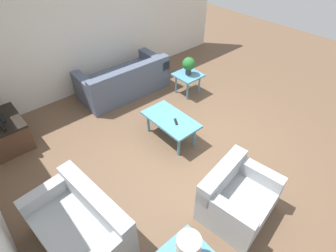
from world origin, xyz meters
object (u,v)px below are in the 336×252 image
at_px(side_table_plant, 188,77).
at_px(potted_plant, 189,64).
at_px(tv_stand_chest, 5,131).
at_px(armchair, 236,198).
at_px(coffee_table, 171,121).
at_px(sofa, 124,81).
at_px(table_lamp, 189,246).
at_px(loveseat, 82,227).

distance_m(side_table_plant, potted_plant, 0.31).
bearing_deg(potted_plant, tv_stand_chest, 75.44).
height_order(armchair, coffee_table, armchair).
bearing_deg(potted_plant, sofa, 48.25).
height_order(potted_plant, table_lamp, table_lamp).
relative_size(sofa, loveseat, 1.41).
distance_m(armchair, coffee_table, 1.78).
bearing_deg(side_table_plant, table_lamp, 135.22).
distance_m(coffee_table, potted_plant, 1.63).
bearing_deg(sofa, tv_stand_chest, 1.78).
bearing_deg(table_lamp, potted_plant, -44.78).
distance_m(sofa, tv_stand_chest, 2.56).
height_order(coffee_table, side_table_plant, side_table_plant).
height_order(coffee_table, table_lamp, table_lamp).
bearing_deg(loveseat, tv_stand_chest, 178.19).
xyz_separation_m(tv_stand_chest, table_lamp, (-3.77, -0.84, 0.47)).
height_order(sofa, potted_plant, potted_plant).
xyz_separation_m(sofa, table_lamp, (-3.79, 1.72, 0.46)).
bearing_deg(side_table_plant, armchair, 147.66).
relative_size(armchair, table_lamp, 2.61).
distance_m(potted_plant, table_lamp, 3.98).
height_order(loveseat, coffee_table, loveseat).
xyz_separation_m(armchair, coffee_table, (1.75, -0.35, 0.11)).
relative_size(sofa, potted_plant, 5.06).
xyz_separation_m(side_table_plant, tv_stand_chest, (0.95, 3.64, -0.13)).
xyz_separation_m(tv_stand_chest, potted_plant, (-0.95, -3.64, 0.44)).
bearing_deg(potted_plant, table_lamp, 135.22).
height_order(coffee_table, tv_stand_chest, tv_stand_chest).
bearing_deg(coffee_table, side_table_plant, -55.80).
bearing_deg(tv_stand_chest, potted_plant, -104.56).
bearing_deg(side_table_plant, loveseat, 115.12).
bearing_deg(table_lamp, tv_stand_chest, 12.51).
relative_size(tv_stand_chest, potted_plant, 2.33).
bearing_deg(potted_plant, side_table_plant, 90.00).
xyz_separation_m(armchair, potted_plant, (2.65, -1.67, 0.42)).
distance_m(armchair, loveseat, 2.06).
xyz_separation_m(sofa, tv_stand_chest, (-0.02, 2.56, -0.01)).
bearing_deg(loveseat, sofa, 131.66).
xyz_separation_m(coffee_table, side_table_plant, (0.90, -1.32, 0.01)).
distance_m(tv_stand_chest, table_lamp, 3.89).
relative_size(tv_stand_chest, table_lamp, 2.25).
bearing_deg(table_lamp, side_table_plant, -44.78).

